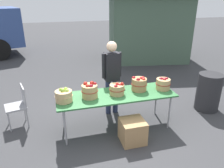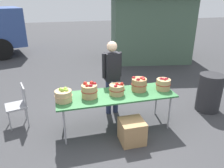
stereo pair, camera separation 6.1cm
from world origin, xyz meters
name	(u,v)px [view 2 (the right image)]	position (x,y,z in m)	size (l,w,h in m)	color
ground_plane	(116,127)	(0.00, 0.00, 0.00)	(40.00, 40.00, 0.00)	#38383A
market_table	(116,96)	(0.00, 0.00, 0.71)	(2.30, 0.76, 0.75)	#2D6B38
apple_basket_green_0	(63,95)	(-1.00, -0.03, 0.86)	(0.32, 0.32, 0.26)	tan
apple_basket_red_0	(89,91)	(-0.51, 0.01, 0.89)	(0.31, 0.31, 0.30)	tan
apple_basket_red_1	(117,89)	(0.02, 0.00, 0.86)	(0.31, 0.31, 0.25)	tan
apple_basket_red_2	(139,84)	(0.51, 0.07, 0.89)	(0.32, 0.32, 0.29)	#A87F51
apple_basket_red_3	(163,84)	(1.00, -0.01, 0.87)	(0.30, 0.30, 0.26)	tan
vendor_adult	(112,73)	(0.09, 0.63, 0.98)	(0.44, 0.24, 1.66)	#262D4C
food_kiosk	(149,25)	(2.80, 4.91, 1.38)	(3.98, 3.50, 2.74)	#47604C
folding_chair	(19,102)	(-1.88, 0.63, 0.51)	(0.48, 0.48, 0.86)	#99999E
trash_barrel	(209,93)	(2.31, 0.18, 0.44)	(0.54, 0.54, 0.88)	#262628
produce_crate	(132,131)	(0.16, -0.52, 0.22)	(0.44, 0.44, 0.44)	#A87F51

